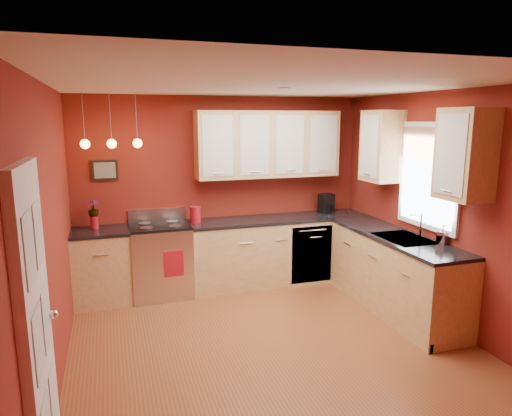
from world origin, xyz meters
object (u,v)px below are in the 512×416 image
object	(u,v)px
sink	(404,240)
red_canister	(195,215)
soap_pump	(443,235)
coffee_maker	(326,204)
gas_range	(161,260)

from	to	relation	value
sink	red_canister	world-z (taller)	sink
sink	soap_pump	world-z (taller)	sink
sink	red_canister	distance (m)	2.64
soap_pump	red_canister	bearing A→B (deg)	141.87
red_canister	coffee_maker	world-z (taller)	coffee_maker
coffee_maker	soap_pump	bearing A→B (deg)	-90.80
soap_pump	gas_range	bearing A→B (deg)	147.08
gas_range	red_canister	size ratio (longest dim) A/B	5.05
gas_range	sink	world-z (taller)	sink
coffee_maker	sink	bearing A→B (deg)	-96.24
gas_range	coffee_maker	size ratio (longest dim) A/B	3.97
sink	red_canister	bearing A→B (deg)	144.68
sink	coffee_maker	xyz separation A→B (m)	(-0.21, 1.59, 0.15)
red_canister	coffee_maker	bearing A→B (deg)	1.90
red_canister	soap_pump	bearing A→B (deg)	-38.13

